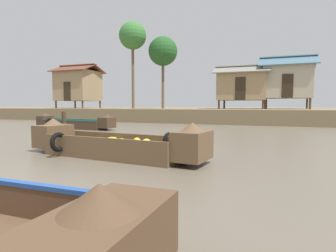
{
  "coord_description": "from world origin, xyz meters",
  "views": [
    {
      "loc": [
        4.64,
        -2.35,
        1.36
      ],
      "look_at": [
        1.11,
        6.76,
        0.64
      ],
      "focal_mm": 30.59,
      "sensor_mm": 36.0,
      "label": 1
    }
  ],
  "objects_px": {
    "stilt_house_left": "(78,85)",
    "palm_tree_near": "(133,37)",
    "stilt_house_mid_right": "(287,81)",
    "stilt_house_mid_left": "(243,86)",
    "banana_boat": "(113,144)",
    "cargo_boat_upstream": "(74,123)",
    "palm_tree_mid": "(163,52)",
    "mooring_post": "(64,129)"
  },
  "relations": [
    {
      "from": "cargo_boat_upstream",
      "to": "palm_tree_mid",
      "type": "distance_m",
      "value": 12.09
    },
    {
      "from": "stilt_house_mid_right",
      "to": "palm_tree_near",
      "type": "height_order",
      "value": "palm_tree_near"
    },
    {
      "from": "banana_boat",
      "to": "mooring_post",
      "type": "relative_size",
      "value": 4.56
    },
    {
      "from": "stilt_house_mid_left",
      "to": "palm_tree_mid",
      "type": "xyz_separation_m",
      "value": [
        -6.88,
        -0.7,
        3.12
      ]
    },
    {
      "from": "stilt_house_left",
      "to": "cargo_boat_upstream",
      "type": "bearing_deg",
      "value": -52.61
    },
    {
      "from": "banana_boat",
      "to": "stilt_house_mid_left",
      "type": "relative_size",
      "value": 1.15
    },
    {
      "from": "stilt_house_left",
      "to": "stilt_house_mid_left",
      "type": "bearing_deg",
      "value": 2.36
    },
    {
      "from": "stilt_house_mid_left",
      "to": "banana_boat",
      "type": "bearing_deg",
      "value": -93.59
    },
    {
      "from": "palm_tree_mid",
      "to": "stilt_house_left",
      "type": "bearing_deg",
      "value": 179.81
    },
    {
      "from": "stilt_house_mid_left",
      "to": "stilt_house_mid_right",
      "type": "xyz_separation_m",
      "value": [
        3.44,
        0.35,
        0.33
      ]
    },
    {
      "from": "cargo_boat_upstream",
      "to": "mooring_post",
      "type": "height_order",
      "value": "mooring_post"
    },
    {
      "from": "stilt_house_mid_left",
      "to": "palm_tree_mid",
      "type": "height_order",
      "value": "palm_tree_mid"
    },
    {
      "from": "banana_boat",
      "to": "stilt_house_mid_right",
      "type": "bearing_deg",
      "value": 76.14
    },
    {
      "from": "mooring_post",
      "to": "cargo_boat_upstream",
      "type": "bearing_deg",
      "value": 126.88
    },
    {
      "from": "banana_boat",
      "to": "cargo_boat_upstream",
      "type": "distance_m",
      "value": 9.83
    },
    {
      "from": "stilt_house_mid_left",
      "to": "mooring_post",
      "type": "relative_size",
      "value": 3.98
    },
    {
      "from": "banana_boat",
      "to": "mooring_post",
      "type": "xyz_separation_m",
      "value": [
        -2.59,
        1.13,
        0.22
      ]
    },
    {
      "from": "cargo_boat_upstream",
      "to": "mooring_post",
      "type": "xyz_separation_m",
      "value": [
        4.37,
        -5.82,
        0.26
      ]
    },
    {
      "from": "palm_tree_near",
      "to": "palm_tree_mid",
      "type": "height_order",
      "value": "palm_tree_near"
    },
    {
      "from": "stilt_house_left",
      "to": "banana_boat",
      "type": "bearing_deg",
      "value": -49.37
    },
    {
      "from": "stilt_house_mid_right",
      "to": "palm_tree_mid",
      "type": "bearing_deg",
      "value": -174.2
    },
    {
      "from": "palm_tree_near",
      "to": "palm_tree_mid",
      "type": "bearing_deg",
      "value": 20.86
    },
    {
      "from": "mooring_post",
      "to": "banana_boat",
      "type": "bearing_deg",
      "value": -23.58
    },
    {
      "from": "banana_boat",
      "to": "cargo_boat_upstream",
      "type": "xyz_separation_m",
      "value": [
        -6.95,
        6.95,
        -0.04
      ]
    },
    {
      "from": "stilt_house_left",
      "to": "palm_tree_mid",
      "type": "height_order",
      "value": "palm_tree_mid"
    },
    {
      "from": "stilt_house_mid_right",
      "to": "banana_boat",
      "type": "bearing_deg",
      "value": -103.86
    },
    {
      "from": "stilt_house_left",
      "to": "palm_tree_near",
      "type": "distance_m",
      "value": 7.99
    },
    {
      "from": "mooring_post",
      "to": "palm_tree_mid",
      "type": "bearing_deg",
      "value": 100.9
    },
    {
      "from": "stilt_house_left",
      "to": "mooring_post",
      "type": "bearing_deg",
      "value": -52.79
    },
    {
      "from": "cargo_boat_upstream",
      "to": "palm_tree_near",
      "type": "bearing_deg",
      "value": 97.66
    },
    {
      "from": "stilt_house_mid_right",
      "to": "palm_tree_mid",
      "type": "relative_size",
      "value": 0.68
    },
    {
      "from": "stilt_house_mid_right",
      "to": "palm_tree_near",
      "type": "distance_m",
      "value": 13.62
    },
    {
      "from": "palm_tree_near",
      "to": "stilt_house_left",
      "type": "bearing_deg",
      "value": 171.75
    },
    {
      "from": "stilt_house_left",
      "to": "palm_tree_mid",
      "type": "relative_size",
      "value": 0.69
    },
    {
      "from": "stilt_house_mid_left",
      "to": "palm_tree_near",
      "type": "xyz_separation_m",
      "value": [
        -9.39,
        -1.66,
        4.44
      ]
    },
    {
      "from": "stilt_house_mid_right",
      "to": "palm_tree_near",
      "type": "bearing_deg",
      "value": -171.12
    },
    {
      "from": "banana_boat",
      "to": "stilt_house_mid_left",
      "type": "bearing_deg",
      "value": 86.41
    },
    {
      "from": "stilt_house_left",
      "to": "palm_tree_mid",
      "type": "xyz_separation_m",
      "value": [
        9.31,
        -0.03,
        2.75
      ]
    },
    {
      "from": "banana_boat",
      "to": "cargo_boat_upstream",
      "type": "bearing_deg",
      "value": 135.02
    },
    {
      "from": "stilt_house_left",
      "to": "mooring_post",
      "type": "relative_size",
      "value": 3.84
    },
    {
      "from": "mooring_post",
      "to": "stilt_house_mid_right",
      "type": "bearing_deg",
      "value": 67.66
    },
    {
      "from": "palm_tree_near",
      "to": "palm_tree_mid",
      "type": "relative_size",
      "value": 1.2
    }
  ]
}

